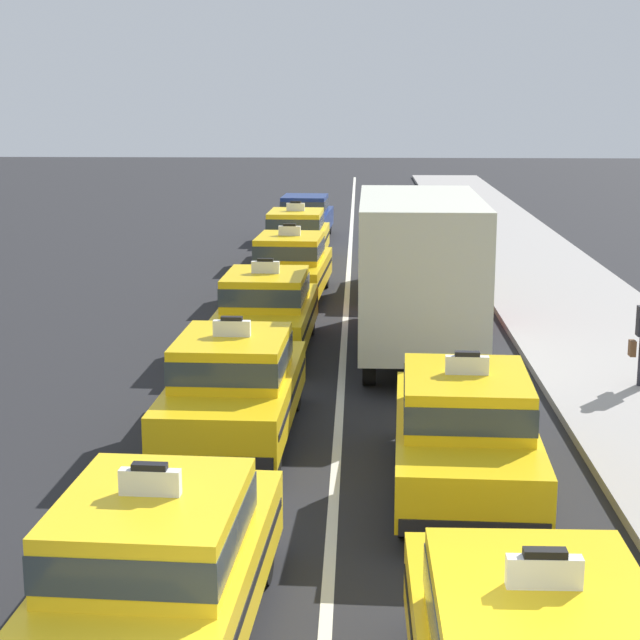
{
  "coord_description": "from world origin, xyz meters",
  "views": [
    {
      "loc": [
        0.31,
        -5.72,
        5.24
      ],
      "look_at": [
        -0.37,
        12.22,
        1.3
      ],
      "focal_mm": 58.5,
      "sensor_mm": 36.0,
      "label": 1
    }
  ],
  "objects_px": {
    "taxi_left_fifth": "(296,236)",
    "box_truck_right_third": "(417,268)",
    "taxi_left_nearest": "(156,569)",
    "taxi_left_third": "(267,310)",
    "taxi_left_second": "(234,385)",
    "taxi_right_second": "(464,429)",
    "taxi_right_fourth": "(400,260)",
    "taxi_left_fourth": "(290,265)",
    "sedan_left_sixth": "(305,216)"
  },
  "relations": [
    {
      "from": "taxi_left_second",
      "to": "taxi_left_fourth",
      "type": "xyz_separation_m",
      "value": [
        0.12,
        11.22,
        0.0
      ]
    },
    {
      "from": "taxi_left_fifth",
      "to": "taxi_left_second",
      "type": "bearing_deg",
      "value": -89.76
    },
    {
      "from": "taxi_left_third",
      "to": "taxi_right_fourth",
      "type": "distance_m",
      "value": 7.28
    },
    {
      "from": "taxi_left_third",
      "to": "taxi_right_second",
      "type": "xyz_separation_m",
      "value": [
        3.3,
        -7.58,
        0.0
      ]
    },
    {
      "from": "taxi_right_second",
      "to": "sedan_left_sixth",
      "type": "bearing_deg",
      "value": 97.89
    },
    {
      "from": "taxi_left_fourth",
      "to": "taxi_left_fifth",
      "type": "bearing_deg",
      "value": 91.94
    },
    {
      "from": "taxi_left_fourth",
      "to": "taxi_right_fourth",
      "type": "distance_m",
      "value": 3.03
    },
    {
      "from": "taxi_left_fifth",
      "to": "taxi_right_second",
      "type": "xyz_separation_m",
      "value": [
        3.37,
        -18.84,
        0.0
      ]
    },
    {
      "from": "taxi_left_third",
      "to": "box_truck_right_third",
      "type": "relative_size",
      "value": 0.66
    },
    {
      "from": "sedan_left_sixth",
      "to": "taxi_right_fourth",
      "type": "distance_m",
      "value": 10.67
    },
    {
      "from": "taxi_left_nearest",
      "to": "taxi_right_fourth",
      "type": "xyz_separation_m",
      "value": [
        2.97,
        18.49,
        0.0
      ]
    },
    {
      "from": "taxi_left_second",
      "to": "taxi_right_fourth",
      "type": "bearing_deg",
      "value": 76.24
    },
    {
      "from": "sedan_left_sixth",
      "to": "taxi_right_fourth",
      "type": "xyz_separation_m",
      "value": [
        3.07,
        -10.22,
        0.03
      ]
    },
    {
      "from": "taxi_left_nearest",
      "to": "sedan_left_sixth",
      "type": "bearing_deg",
      "value": 90.2
    },
    {
      "from": "box_truck_right_third",
      "to": "taxi_right_fourth",
      "type": "xyz_separation_m",
      "value": [
        -0.08,
        6.69,
        -0.9
      ]
    },
    {
      "from": "taxi_left_nearest",
      "to": "taxi_right_second",
      "type": "xyz_separation_m",
      "value": [
        3.28,
        4.27,
        0.0
      ]
    },
    {
      "from": "taxi_left_third",
      "to": "box_truck_right_third",
      "type": "bearing_deg",
      "value": -0.82
    },
    {
      "from": "taxi_left_third",
      "to": "taxi_right_fourth",
      "type": "height_order",
      "value": "same"
    },
    {
      "from": "taxi_left_fourth",
      "to": "sedan_left_sixth",
      "type": "distance_m",
      "value": 11.21
    },
    {
      "from": "sedan_left_sixth",
      "to": "taxi_left_nearest",
      "type": "bearing_deg",
      "value": -89.8
    },
    {
      "from": "taxi_left_third",
      "to": "sedan_left_sixth",
      "type": "relative_size",
      "value": 1.05
    },
    {
      "from": "taxi_left_fourth",
      "to": "box_truck_right_third",
      "type": "bearing_deg",
      "value": -62.7
    },
    {
      "from": "sedan_left_sixth",
      "to": "box_truck_right_third",
      "type": "relative_size",
      "value": 0.63
    },
    {
      "from": "taxi_left_third",
      "to": "taxi_left_fifth",
      "type": "relative_size",
      "value": 1.0
    },
    {
      "from": "box_truck_right_third",
      "to": "sedan_left_sixth",
      "type": "bearing_deg",
      "value": 100.55
    },
    {
      "from": "taxi_left_fourth",
      "to": "box_truck_right_third",
      "type": "relative_size",
      "value": 0.67
    },
    {
      "from": "taxi_right_second",
      "to": "box_truck_right_third",
      "type": "bearing_deg",
      "value": 91.8
    },
    {
      "from": "taxi_left_third",
      "to": "box_truck_right_third",
      "type": "height_order",
      "value": "box_truck_right_third"
    },
    {
      "from": "taxi_left_fifth",
      "to": "taxi_left_fourth",
      "type": "bearing_deg",
      "value": -88.06
    },
    {
      "from": "taxi_left_second",
      "to": "taxi_left_fourth",
      "type": "height_order",
      "value": "same"
    },
    {
      "from": "taxi_left_nearest",
      "to": "taxi_left_fourth",
      "type": "height_order",
      "value": "same"
    },
    {
      "from": "taxi_left_second",
      "to": "taxi_left_nearest",
      "type": "bearing_deg",
      "value": -89.83
    },
    {
      "from": "taxi_left_nearest",
      "to": "box_truck_right_third",
      "type": "bearing_deg",
      "value": 75.52
    },
    {
      "from": "taxi_left_second",
      "to": "taxi_right_second",
      "type": "relative_size",
      "value": 1.0
    },
    {
      "from": "taxi_left_fourth",
      "to": "taxi_left_second",
      "type": "bearing_deg",
      "value": -90.61
    },
    {
      "from": "sedan_left_sixth",
      "to": "taxi_right_second",
      "type": "relative_size",
      "value": 0.95
    },
    {
      "from": "taxi_left_nearest",
      "to": "taxi_left_second",
      "type": "bearing_deg",
      "value": 90.17
    },
    {
      "from": "taxi_left_nearest",
      "to": "taxi_left_second",
      "type": "distance_m",
      "value": 6.28
    },
    {
      "from": "sedan_left_sixth",
      "to": "box_truck_right_third",
      "type": "height_order",
      "value": "box_truck_right_third"
    },
    {
      "from": "taxi_left_second",
      "to": "taxi_left_fourth",
      "type": "bearing_deg",
      "value": 89.39
    },
    {
      "from": "taxi_left_fifth",
      "to": "box_truck_right_third",
      "type": "distance_m",
      "value": 11.77
    },
    {
      "from": "taxi_left_nearest",
      "to": "taxi_left_second",
      "type": "height_order",
      "value": "same"
    },
    {
      "from": "taxi_left_nearest",
      "to": "box_truck_right_third",
      "type": "xyz_separation_m",
      "value": [
        3.05,
        11.8,
        0.9
      ]
    },
    {
      "from": "taxi_right_fourth",
      "to": "taxi_left_fifth",
      "type": "bearing_deg",
      "value": 123.51
    },
    {
      "from": "taxi_left_nearest",
      "to": "box_truck_right_third",
      "type": "relative_size",
      "value": 0.67
    },
    {
      "from": "sedan_left_sixth",
      "to": "taxi_right_second",
      "type": "bearing_deg",
      "value": -82.11
    },
    {
      "from": "taxi_left_nearest",
      "to": "taxi_right_second",
      "type": "relative_size",
      "value": 1.0
    },
    {
      "from": "taxi_left_nearest",
      "to": "taxi_right_fourth",
      "type": "distance_m",
      "value": 18.73
    },
    {
      "from": "taxi_left_nearest",
      "to": "taxi_left_third",
      "type": "xyz_separation_m",
      "value": [
        -0.01,
        11.84,
        0.0
      ]
    },
    {
      "from": "taxi_left_second",
      "to": "sedan_left_sixth",
      "type": "xyz_separation_m",
      "value": [
        -0.08,
        22.43,
        -0.03
      ]
    }
  ]
}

